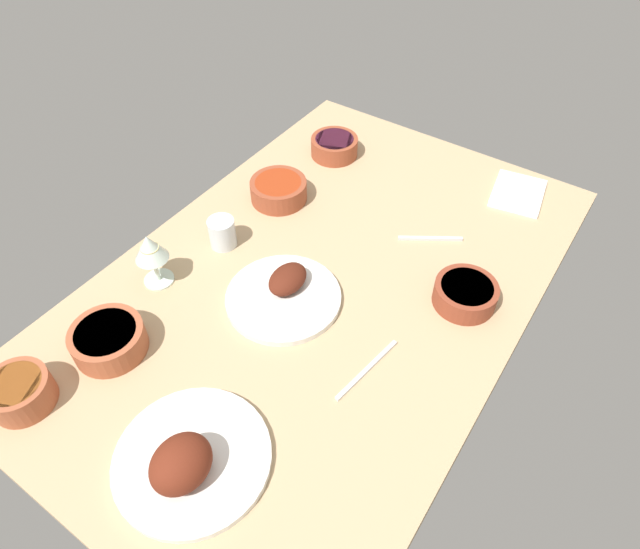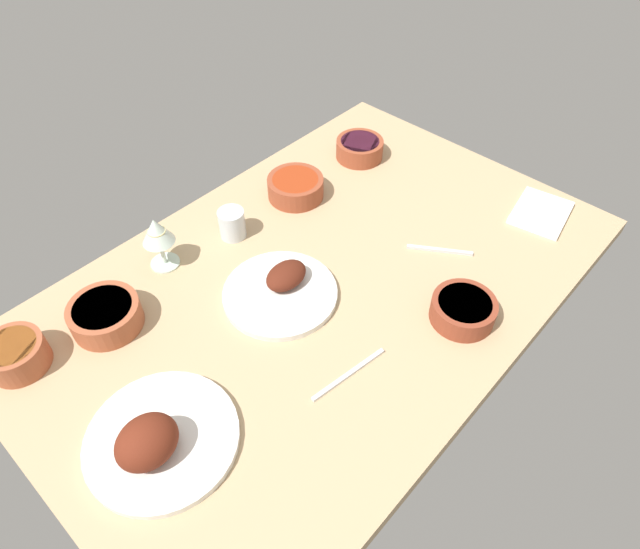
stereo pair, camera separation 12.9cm
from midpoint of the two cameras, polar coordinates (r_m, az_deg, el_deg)
The scene contains 13 objects.
dining_table at distance 131.56cm, azimuth -2.80°, elevation -1.34°, with size 140.00×90.00×4.00cm, color tan.
plate_center_main at distance 125.96cm, azimuth -6.60°, elevation -2.06°, with size 26.24×26.24×6.43cm.
plate_far_side at distance 106.28cm, azimuth -17.03°, elevation -18.09°, with size 28.49×28.49×9.65cm.
bowl_onions at distance 167.22cm, azimuth -0.76°, elevation 13.01°, with size 13.77×13.77×5.53cm.
bowl_sauce at distance 151.26cm, azimuth -6.75°, elevation 8.56°, with size 15.20×15.20×5.67cm.
bowl_pasta at distance 126.08cm, azimuth 11.95°, elevation -2.07°, with size 14.18×14.18×5.28cm.
bowl_soup at distance 125.28cm, azimuth -31.23°, elevation -10.45°, with size 12.33×12.33×6.40cm.
bowl_potatoes at distance 125.44cm, azimuth -23.76°, elevation -6.31°, with size 15.29×15.29×5.94cm.
wine_glass at distance 130.55cm, azimuth -19.83°, elevation 2.25°, with size 7.60×7.60×14.00cm.
water_tumbler at distance 139.42cm, azimuth -12.66°, elevation 4.09°, with size 6.64×6.64×7.59cm, color silver.
folded_napkin at distance 160.40cm, azimuth 17.56°, elevation 7.89°, with size 16.59×13.17×1.20cm, color white.
fork_loose at distance 114.14cm, azimuth 1.62°, elevation -9.95°, with size 18.83×0.90×0.80cm, color silver.
spoon_loose at distance 141.15cm, azimuth 8.75°, elevation 3.56°, with size 16.22×0.90×0.80cm, color silver.
Camera 1 is at (73.02, 49.76, 99.69)cm, focal length 31.09 mm.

